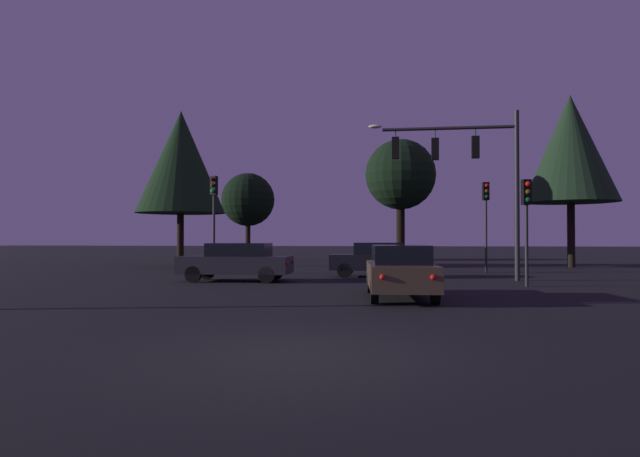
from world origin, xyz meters
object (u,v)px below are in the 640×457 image
(car_nearside_lane, at_px, (400,270))
(traffic_signal_mast_arm, at_px, (469,164))
(traffic_light_median, at_px, (214,205))
(tree_right_cluster, at_px, (401,175))
(traffic_light_corner_right, at_px, (527,210))
(car_crossing_right, at_px, (376,259))
(car_crossing_left, at_px, (237,261))
(traffic_light_corner_left, at_px, (486,209))
(tree_behind_sign, at_px, (248,200))
(tree_center_horizon, at_px, (570,149))
(tree_left_far, at_px, (181,162))

(car_nearside_lane, bearing_deg, traffic_signal_mast_arm, 67.41)
(traffic_light_median, height_order, tree_right_cluster, tree_right_cluster)
(traffic_light_corner_right, xyz_separation_m, car_crossing_right, (-5.41, 4.17, -1.92))
(car_crossing_left, relative_size, tree_right_cluster, 0.60)
(traffic_light_corner_right, bearing_deg, traffic_light_median, 158.27)
(traffic_signal_mast_arm, height_order, car_crossing_left, traffic_signal_mast_arm)
(traffic_light_median, bearing_deg, traffic_light_corner_left, 11.94)
(traffic_signal_mast_arm, bearing_deg, car_crossing_left, -170.15)
(car_crossing_right, bearing_deg, tree_behind_sign, 120.89)
(traffic_light_median, bearing_deg, tree_behind_sign, 98.59)
(traffic_light_corner_left, relative_size, tree_right_cluster, 0.61)
(car_crossing_right, xyz_separation_m, tree_center_horizon, (11.24, 9.57, 6.20))
(traffic_light_corner_left, xyz_separation_m, car_crossing_left, (-10.87, -6.89, -2.39))
(traffic_light_corner_right, distance_m, car_crossing_left, 11.11)
(traffic_light_corner_right, xyz_separation_m, car_crossing_left, (-10.89, 1.13, -1.92))
(traffic_light_corner_left, distance_m, tree_left_far, 17.99)
(tree_left_far, xyz_separation_m, tree_right_cluster, (13.18, 0.14, -0.96))
(car_nearside_lane, xyz_separation_m, tree_right_cluster, (0.41, 16.29, 4.56))
(tree_left_far, bearing_deg, traffic_light_corner_left, -12.24)
(car_nearside_lane, height_order, car_crossing_right, same)
(traffic_signal_mast_arm, height_order, car_nearside_lane, traffic_signal_mast_arm)
(car_nearside_lane, height_order, tree_left_far, tree_left_far)
(tree_left_far, bearing_deg, car_crossing_right, -32.55)
(traffic_light_median, xyz_separation_m, car_crossing_right, (7.75, -1.08, -2.51))
(traffic_light_corner_left, relative_size, tree_left_far, 0.48)
(car_nearside_lane, height_order, tree_right_cluster, tree_right_cluster)
(traffic_light_corner_left, xyz_separation_m, car_nearside_lane, (-4.54, -12.39, -2.39))
(traffic_signal_mast_arm, bearing_deg, traffic_light_corner_right, -59.69)
(car_crossing_right, bearing_deg, car_crossing_left, -150.97)
(traffic_signal_mast_arm, distance_m, traffic_light_corner_left, 5.73)
(traffic_signal_mast_arm, height_order, car_crossing_right, traffic_signal_mast_arm)
(traffic_signal_mast_arm, xyz_separation_m, tree_center_horizon, (7.43, 10.99, 2.23))
(traffic_light_corner_right, bearing_deg, car_crossing_right, 142.39)
(traffic_light_corner_right, height_order, tree_right_cluster, tree_right_cluster)
(tree_right_cluster, bearing_deg, tree_behind_sign, 141.08)
(traffic_light_corner_right, xyz_separation_m, car_nearside_lane, (-4.56, -4.36, -1.92))
(tree_behind_sign, xyz_separation_m, tree_center_horizon, (21.39, -7.40, 2.34))
(car_crossing_left, distance_m, tree_behind_sign, 20.90)
(traffic_light_median, distance_m, tree_behind_sign, 16.13)
(traffic_signal_mast_arm, height_order, tree_center_horizon, tree_center_horizon)
(traffic_light_corner_left, bearing_deg, tree_center_horizon, 44.34)
(car_nearside_lane, bearing_deg, car_crossing_right, 95.71)
(traffic_light_median, relative_size, tree_behind_sign, 0.70)
(traffic_light_corner_left, height_order, tree_left_far, tree_left_far)
(car_nearside_lane, height_order, tree_behind_sign, tree_behind_sign)
(tree_right_cluster, bearing_deg, car_crossing_right, -99.22)
(car_nearside_lane, relative_size, car_crossing_right, 1.15)
(traffic_signal_mast_arm, distance_m, tree_center_horizon, 13.45)
(car_crossing_right, height_order, tree_behind_sign, tree_behind_sign)
(car_crossing_left, height_order, tree_right_cluster, tree_right_cluster)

